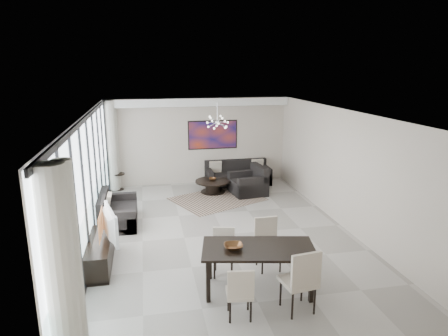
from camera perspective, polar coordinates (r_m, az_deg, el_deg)
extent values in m
cube|color=#A8A39B|center=(9.65, 0.06, -9.42)|extent=(6.00, 9.00, 0.02)
cube|color=white|center=(8.89, 0.06, 7.82)|extent=(6.00, 9.00, 0.02)
cube|color=beige|center=(13.49, -3.73, 3.85)|extent=(6.00, 0.02, 2.90)
cube|color=beige|center=(5.14, 10.34, -14.38)|extent=(6.00, 0.02, 2.90)
cube|color=beige|center=(10.17, 16.81, -0.22)|extent=(0.02, 9.00, 2.90)
cube|color=silver|center=(9.08, -18.72, -2.08)|extent=(0.01, 8.95, 2.85)
cube|color=black|center=(8.80, -19.19, 6.71)|extent=(0.04, 8.95, 0.10)
cube|color=black|center=(9.56, -17.79, -10.27)|extent=(0.04, 8.95, 0.06)
cube|color=black|center=(5.40, -23.47, -13.95)|extent=(0.04, 0.05, 2.88)
cube|color=black|center=(6.28, -21.64, -9.70)|extent=(0.04, 0.05, 2.88)
cube|color=black|center=(7.19, -20.30, -6.50)|extent=(0.04, 0.05, 2.88)
cube|color=black|center=(8.13, -19.27, -4.03)|extent=(0.04, 0.05, 2.88)
cube|color=black|center=(9.08, -18.47, -2.07)|extent=(0.04, 0.05, 2.88)
cube|color=black|center=(10.03, -17.81, -0.49)|extent=(0.04, 0.05, 2.88)
cube|color=black|center=(11.00, -17.28, 0.82)|extent=(0.04, 0.05, 2.88)
cube|color=black|center=(11.97, -16.83, 1.92)|extent=(0.04, 0.05, 2.88)
cube|color=black|center=(12.95, -16.44, 2.85)|extent=(0.04, 0.05, 2.88)
cylinder|color=beige|center=(5.24, -22.26, -14.72)|extent=(0.36, 0.36, 2.85)
cylinder|color=beige|center=(13.08, -15.78, 3.01)|extent=(0.36, 0.36, 2.85)
cube|color=white|center=(13.12, -3.71, 9.38)|extent=(5.98, 0.40, 0.26)
cube|color=#A73517|center=(13.51, -1.62, 4.76)|extent=(1.68, 0.04, 0.98)
cylinder|color=silver|center=(11.41, -0.96, 7.94)|extent=(0.02, 0.02, 0.55)
sphere|color=silver|center=(11.45, -0.95, 6.57)|extent=(0.12, 0.12, 0.12)
cube|color=black|center=(12.09, -0.97, -4.44)|extent=(3.02, 2.74, 0.01)
cylinder|color=black|center=(12.62, -1.60, -1.90)|extent=(1.11, 1.11, 0.04)
cylinder|color=black|center=(12.68, -1.60, -2.75)|extent=(0.49, 0.49, 0.35)
cylinder|color=black|center=(12.73, -1.59, -3.42)|extent=(0.78, 0.78, 0.03)
imported|color=brown|center=(12.67, -1.65, -1.57)|extent=(0.25, 0.25, 0.07)
cube|color=black|center=(13.55, 2.01, -1.52)|extent=(2.16, 0.88, 0.39)
cube|color=black|center=(13.78, 1.68, 0.44)|extent=(2.16, 0.18, 0.39)
cube|color=black|center=(13.34, -2.13, -1.39)|extent=(0.18, 0.88, 0.57)
cube|color=black|center=(13.78, 6.02, -0.94)|extent=(0.18, 0.88, 0.57)
cube|color=black|center=(10.56, -14.80, -6.66)|extent=(0.90, 1.60, 0.40)
cube|color=black|center=(10.46, -16.91, -4.68)|extent=(0.18, 1.60, 0.40)
cube|color=black|center=(9.87, -15.05, -7.63)|extent=(0.90, 0.18, 0.58)
cube|color=black|center=(11.20, -14.63, -4.94)|extent=(0.90, 0.18, 0.58)
cube|color=black|center=(12.56, 3.41, -2.71)|extent=(1.13, 1.17, 0.44)
cube|color=black|center=(12.59, 5.11, -0.61)|extent=(0.34, 1.06, 0.44)
cube|color=black|center=(12.91, 2.70, -1.77)|extent=(1.01, 0.33, 0.64)
cube|color=black|center=(12.16, 4.19, -2.82)|extent=(1.01, 0.33, 0.64)
cylinder|color=black|center=(13.27, -14.87, -0.82)|extent=(0.40, 0.40, 0.04)
cylinder|color=black|center=(13.34, -14.80, -1.95)|extent=(0.06, 0.06, 0.51)
cylinder|color=black|center=(13.41, -14.73, -2.97)|extent=(0.28, 0.28, 0.03)
cube|color=black|center=(8.56, -17.37, -11.48)|extent=(0.48, 1.69, 0.53)
imported|color=gray|center=(8.31, -16.57, -7.80)|extent=(0.42, 1.13, 0.65)
cube|color=black|center=(7.15, 4.95, -11.42)|extent=(2.12, 1.35, 0.04)
cube|color=black|center=(6.99, -2.29, -15.85)|extent=(0.07, 0.07, 0.78)
cube|color=black|center=(7.66, -2.07, -12.97)|extent=(0.07, 0.07, 0.78)
cube|color=black|center=(7.14, 12.42, -15.51)|extent=(0.07, 0.07, 0.78)
cube|color=black|center=(7.79, 11.22, -12.74)|extent=(0.07, 0.07, 0.78)
cube|color=beige|center=(6.62, 2.22, -17.44)|extent=(0.46, 0.46, 0.05)
cube|color=beige|center=(6.34, 2.42, -16.49)|extent=(0.42, 0.10, 0.51)
cylinder|color=black|center=(6.86, 0.62, -18.36)|extent=(0.04, 0.04, 0.39)
cylinder|color=black|center=(6.62, 3.84, -19.73)|extent=(0.04, 0.04, 0.39)
cube|color=beige|center=(6.83, 10.53, -15.67)|extent=(0.58, 0.58, 0.07)
cube|color=beige|center=(6.52, 11.66, -14.33)|extent=(0.52, 0.13, 0.63)
cylinder|color=black|center=(7.03, 8.09, -17.19)|extent=(0.04, 0.04, 0.48)
cylinder|color=black|center=(6.91, 12.81, -18.02)|extent=(0.04, 0.04, 0.48)
cube|color=beige|center=(7.77, -0.08, -12.30)|extent=(0.50, 0.50, 0.05)
cube|color=beige|center=(7.83, -0.02, -10.17)|extent=(0.41, 0.14, 0.51)
cylinder|color=black|center=(7.72, 1.11, -14.33)|extent=(0.04, 0.04, 0.39)
cylinder|color=black|center=(8.02, -1.22, -13.16)|extent=(0.04, 0.04, 0.39)
cube|color=beige|center=(8.01, 6.40, -11.13)|extent=(0.48, 0.48, 0.06)
cube|color=beige|center=(8.08, 5.98, -8.85)|extent=(0.47, 0.06, 0.57)
cylinder|color=black|center=(8.03, 8.05, -13.11)|extent=(0.04, 0.04, 0.44)
cylinder|color=black|center=(8.22, 4.70, -12.31)|extent=(0.04, 0.04, 0.44)
imported|color=brown|center=(7.06, 1.34, -11.16)|extent=(0.35, 0.35, 0.08)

